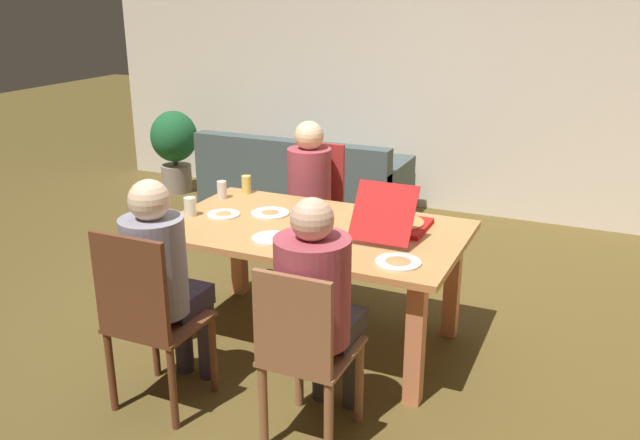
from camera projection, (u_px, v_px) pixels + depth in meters
The scene contains 19 objects.
ground_plane at pixel (313, 338), 4.12m from camera, with size 20.00×20.00×0.00m, color brown.
back_wall at pixel (443, 62), 6.13m from camera, with size 7.14×0.12×2.77m, color silver.
dining_table at pixel (313, 244), 3.91m from camera, with size 1.73×1.02×0.73m.
chair_0 at pixel (304, 353), 3.00m from camera, with size 0.38×0.44×0.91m.
person_0 at pixel (317, 298), 3.06m from camera, with size 0.35×0.52×1.19m.
chair_1 at pixel (146, 315), 3.25m from camera, with size 0.43×0.41×0.97m.
person_1 at pixel (163, 273), 3.33m from camera, with size 0.31×0.49×1.19m.
chair_2 at pixel (315, 207), 4.95m from camera, with size 0.39×0.42×0.97m.
person_2 at pixel (306, 190), 4.76m from camera, with size 0.31×0.52×1.16m.
pizza_box_0 at pixel (395, 222), 3.82m from camera, with size 0.34×0.53×0.31m.
plate_0 at pixel (398, 262), 3.37m from camera, with size 0.23×0.23×0.03m.
plate_1 at pixel (270, 213), 4.10m from camera, with size 0.23×0.23×0.03m.
plate_2 at pixel (272, 238), 3.69m from camera, with size 0.22×0.22×0.01m.
plate_3 at pixel (223, 214), 4.07m from camera, with size 0.20×0.20×0.03m.
drinking_glass_0 at pixel (246, 185), 4.50m from camera, with size 0.06×0.06×0.12m, color #DAC35A.
drinking_glass_1 at pixel (222, 190), 4.39m from camera, with size 0.06×0.06×0.12m, color silver.
drinking_glass_2 at pixel (190, 207), 4.06m from camera, with size 0.07×0.07×0.11m, color silver.
couch at pixel (304, 187), 6.27m from camera, with size 1.87×0.87×0.78m.
potted_plant at pixel (174, 144), 6.94m from camera, with size 0.48×0.48×0.85m.
Camera 1 is at (1.53, -3.32, 2.04)m, focal length 37.71 mm.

